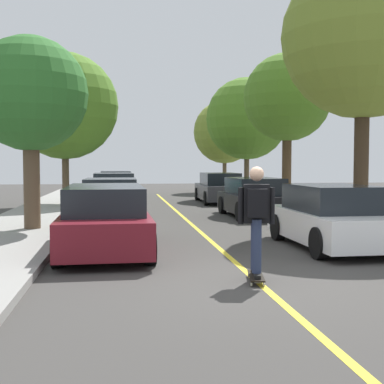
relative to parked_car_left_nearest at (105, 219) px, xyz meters
The scene contains 17 objects.
ground 4.13m from the parked_car_left_nearest, 52.29° to the right, with size 80.00×80.00×0.00m, color #3D3A38.
center_line 2.70m from the parked_car_left_nearest, 17.47° to the left, with size 0.12×39.20×0.01m, color gold.
parked_car_left_nearest is the anchor object (origin of this frame).
parked_car_left_near 5.65m from the parked_car_left_nearest, 89.99° to the left, with size 1.98×4.10×1.39m.
parked_car_left_far 11.91m from the parked_car_left_nearest, 90.00° to the left, with size 2.08×4.51×1.46m.
parked_car_left_farthest 19.07m from the parked_car_left_nearest, 90.00° to the left, with size 2.09×4.09×1.43m.
parked_car_right_nearest 4.98m from the parked_car_left_nearest, ahead, with size 1.88×4.03×1.40m.
parked_car_right_near 8.25m from the parked_car_left_nearest, 52.94° to the left, with size 1.97×4.12×1.37m.
parked_car_right_far 14.10m from the parked_car_left_nearest, 69.35° to the left, with size 1.96×4.67×1.43m.
street_tree_left_nearest 4.78m from the parked_car_left_nearest, 122.92° to the left, with size 3.04×3.04×5.11m.
street_tree_left_near 12.36m from the parked_car_left_nearest, 99.89° to the left, with size 4.54×4.54×6.45m.
street_tree_right_nearest 8.80m from the parked_car_left_nearest, 20.31° to the left, with size 4.51×4.51×7.50m.
street_tree_right_near 12.19m from the parked_car_left_nearest, 52.79° to the left, with size 3.54×3.54×6.17m.
street_tree_right_far 17.87m from the parked_car_left_nearest, 66.43° to the left, with size 4.37×4.37×6.30m.
street_tree_right_farthest 23.39m from the parked_car_left_nearest, 72.41° to the left, with size 4.06×4.06×5.80m.
skateboard 4.10m from the parked_car_left_nearest, 52.48° to the right, with size 0.37×0.87×0.10m.
skateboarder 4.09m from the parked_car_left_nearest, 52.83° to the right, with size 0.59×0.71×1.73m.
Camera 1 is at (-2.13, -8.00, 1.89)m, focal length 48.71 mm.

